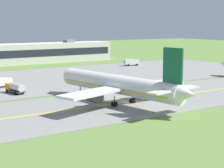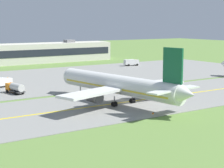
{
  "view_description": "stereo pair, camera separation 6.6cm",
  "coord_description": "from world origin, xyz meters",
  "px_view_note": "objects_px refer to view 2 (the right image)",
  "views": [
    {
      "loc": [
        -48.64,
        -67.49,
        17.23
      ],
      "look_at": [
        -2.71,
        2.03,
        4.0
      ],
      "focal_mm": 62.4,
      "sensor_mm": 36.0,
      "label": 1
    },
    {
      "loc": [
        -48.58,
        -67.53,
        17.23
      ],
      "look_at": [
        -2.71,
        2.03,
        4.0
      ],
      "focal_mm": 62.4,
      "sensor_mm": 36.0,
      "label": 2
    }
  ],
  "objects_px": {
    "airplane_lead": "(119,85)",
    "service_truck_pushback": "(15,88)",
    "service_truck_fuel": "(1,82)",
    "service_truck_baggage": "(131,62)"
  },
  "relations": [
    {
      "from": "airplane_lead",
      "to": "service_truck_pushback",
      "type": "bearing_deg",
      "value": 121.04
    },
    {
      "from": "airplane_lead",
      "to": "service_truck_fuel",
      "type": "bearing_deg",
      "value": 112.61
    },
    {
      "from": "airplane_lead",
      "to": "service_truck_baggage",
      "type": "xyz_separation_m",
      "value": [
        45.65,
        57.83,
        -2.6
      ]
    },
    {
      "from": "airplane_lead",
      "to": "service_truck_pushback",
      "type": "height_order",
      "value": "airplane_lead"
    },
    {
      "from": "service_truck_baggage",
      "to": "service_truck_fuel",
      "type": "xyz_separation_m",
      "value": [
        -60.04,
        -23.27,
        0.0
      ]
    },
    {
      "from": "service_truck_baggage",
      "to": "service_truck_pushback",
      "type": "bearing_deg",
      "value": -150.41
    },
    {
      "from": "service_truck_baggage",
      "to": "service_truck_pushback",
      "type": "height_order",
      "value": "service_truck_pushback"
    },
    {
      "from": "service_truck_baggage",
      "to": "airplane_lead",
      "type": "bearing_deg",
      "value": -128.29
    },
    {
      "from": "service_truck_fuel",
      "to": "service_truck_pushback",
      "type": "height_order",
      "value": "service_truck_pushback"
    },
    {
      "from": "service_truck_pushback",
      "to": "service_truck_baggage",
      "type": "bearing_deg",
      "value": 29.59
    }
  ]
}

